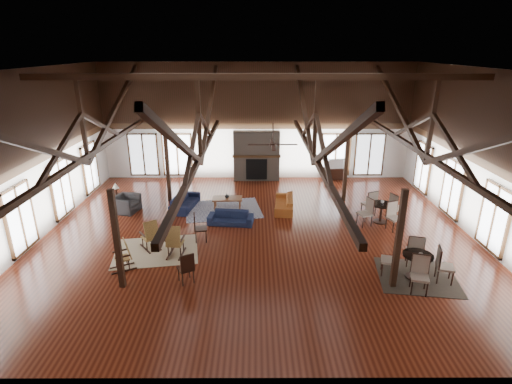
{
  "coord_description": "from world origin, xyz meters",
  "views": [
    {
      "loc": [
        -0.08,
        -13.67,
        6.67
      ],
      "look_at": [
        -0.04,
        1.0,
        1.33
      ],
      "focal_mm": 28.0,
      "sensor_mm": 36.0,
      "label": 1
    }
  ],
  "objects_px": {
    "sofa_navy_front": "(231,218)",
    "cafe_table_far": "(381,209)",
    "cafe_table_near": "(417,262)",
    "sofa_navy_left": "(185,202)",
    "tv_console": "(335,173)",
    "coffee_table": "(227,199)",
    "armchair": "(126,204)",
    "sofa_orange": "(284,203)"
  },
  "relations": [
    {
      "from": "sofa_navy_front",
      "to": "cafe_table_far",
      "type": "relative_size",
      "value": 0.84
    },
    {
      "from": "cafe_table_near",
      "to": "sofa_navy_left",
      "type": "bearing_deg",
      "value": 144.55
    },
    {
      "from": "cafe_table_far",
      "to": "tv_console",
      "type": "xyz_separation_m",
      "value": [
        -0.76,
        5.65,
        -0.25
      ]
    },
    {
      "from": "sofa_navy_front",
      "to": "cafe_table_near",
      "type": "distance_m",
      "value": 7.12
    },
    {
      "from": "coffee_table",
      "to": "cafe_table_near",
      "type": "bearing_deg",
      "value": -43.6
    },
    {
      "from": "armchair",
      "to": "cafe_table_far",
      "type": "bearing_deg",
      "value": -82.42
    },
    {
      "from": "sofa_navy_left",
      "to": "coffee_table",
      "type": "relative_size",
      "value": 1.55
    },
    {
      "from": "sofa_navy_front",
      "to": "coffee_table",
      "type": "distance_m",
      "value": 1.66
    },
    {
      "from": "sofa_navy_left",
      "to": "armchair",
      "type": "relative_size",
      "value": 1.88
    },
    {
      "from": "sofa_orange",
      "to": "coffee_table",
      "type": "distance_m",
      "value": 2.47
    },
    {
      "from": "cafe_table_near",
      "to": "tv_console",
      "type": "bearing_deg",
      "value": 93.55
    },
    {
      "from": "sofa_navy_left",
      "to": "cafe_table_near",
      "type": "relative_size",
      "value": 0.93
    },
    {
      "from": "sofa_navy_front",
      "to": "cafe_table_far",
      "type": "distance_m",
      "value": 6.05
    },
    {
      "from": "sofa_orange",
      "to": "tv_console",
      "type": "height_order",
      "value": "tv_console"
    },
    {
      "from": "sofa_navy_front",
      "to": "coffee_table",
      "type": "xyz_separation_m",
      "value": [
        -0.23,
        1.64,
        0.17
      ]
    },
    {
      "from": "sofa_orange",
      "to": "cafe_table_far",
      "type": "distance_m",
      "value": 4.05
    },
    {
      "from": "sofa_navy_front",
      "to": "sofa_navy_left",
      "type": "bearing_deg",
      "value": 147.66
    },
    {
      "from": "sofa_navy_front",
      "to": "cafe_table_far",
      "type": "height_order",
      "value": "cafe_table_far"
    },
    {
      "from": "armchair",
      "to": "cafe_table_far",
      "type": "height_order",
      "value": "cafe_table_far"
    },
    {
      "from": "sofa_orange",
      "to": "tv_console",
      "type": "bearing_deg",
      "value": 149.28
    },
    {
      "from": "cafe_table_far",
      "to": "armchair",
      "type": "bearing_deg",
      "value": 173.82
    },
    {
      "from": "armchair",
      "to": "cafe_table_near",
      "type": "distance_m",
      "value": 11.72
    },
    {
      "from": "cafe_table_near",
      "to": "tv_console",
      "type": "relative_size",
      "value": 1.82
    },
    {
      "from": "sofa_navy_left",
      "to": "tv_console",
      "type": "bearing_deg",
      "value": -51.02
    },
    {
      "from": "sofa_orange",
      "to": "cafe_table_near",
      "type": "bearing_deg",
      "value": 38.29
    },
    {
      "from": "sofa_orange",
      "to": "cafe_table_near",
      "type": "relative_size",
      "value": 0.92
    },
    {
      "from": "sofa_navy_left",
      "to": "cafe_table_near",
      "type": "xyz_separation_m",
      "value": [
        8.0,
        -5.69,
        0.26
      ]
    },
    {
      "from": "sofa_navy_left",
      "to": "sofa_orange",
      "type": "bearing_deg",
      "value": -82.47
    },
    {
      "from": "sofa_navy_front",
      "to": "tv_console",
      "type": "height_order",
      "value": "tv_console"
    },
    {
      "from": "sofa_navy_front",
      "to": "armchair",
      "type": "bearing_deg",
      "value": 170.71
    },
    {
      "from": "coffee_table",
      "to": "armchair",
      "type": "distance_m",
      "value": 4.34
    },
    {
      "from": "sofa_navy_left",
      "to": "sofa_orange",
      "type": "distance_m",
      "value": 4.34
    },
    {
      "from": "armchair",
      "to": "sofa_navy_left",
      "type": "bearing_deg",
      "value": -67.11
    },
    {
      "from": "tv_console",
      "to": "sofa_orange",
      "type": "bearing_deg",
      "value": -125.44
    },
    {
      "from": "coffee_table",
      "to": "cafe_table_near",
      "type": "height_order",
      "value": "cafe_table_near"
    },
    {
      "from": "sofa_navy_front",
      "to": "armchair",
      "type": "xyz_separation_m",
      "value": [
        -4.56,
        1.32,
        0.08
      ]
    },
    {
      "from": "sofa_navy_left",
      "to": "coffee_table",
      "type": "bearing_deg",
      "value": -82.43
    },
    {
      "from": "sofa_orange",
      "to": "cafe_table_far",
      "type": "xyz_separation_m",
      "value": [
        3.81,
        -1.36,
        0.26
      ]
    },
    {
      "from": "armchair",
      "to": "sofa_navy_front",
      "type": "bearing_deg",
      "value": -92.36
    },
    {
      "from": "sofa_orange",
      "to": "coffee_table",
      "type": "height_order",
      "value": "sofa_orange"
    },
    {
      "from": "cafe_table_far",
      "to": "tv_console",
      "type": "distance_m",
      "value": 5.7
    },
    {
      "from": "armchair",
      "to": "sofa_orange",
      "type": "bearing_deg",
      "value": -74.44
    }
  ]
}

